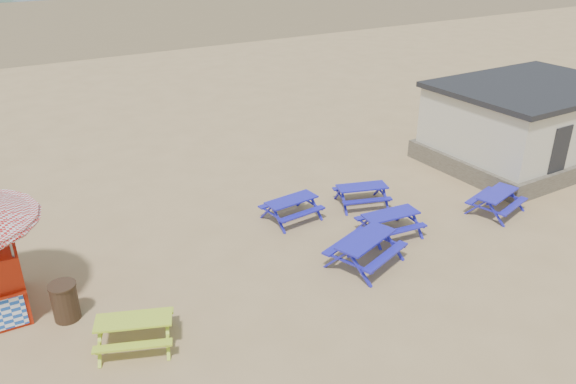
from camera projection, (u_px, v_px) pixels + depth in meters
ground at (324, 236)px, 17.29m from camera, size 400.00×400.00×0.00m
wet_sand at (29, 17)px, 59.71m from camera, size 400.00×400.00×0.00m
picnic_table_blue_a at (291, 209)px, 18.16m from camera, size 1.82×1.51×0.72m
picnic_table_blue_b at (362, 195)px, 19.10m from camera, size 2.04×1.83×0.71m
picnic_table_blue_d at (365, 251)px, 15.71m from camera, size 2.38×2.14×0.83m
picnic_table_blue_e at (390, 224)px, 17.25m from camera, size 1.90×1.60×0.73m
picnic_table_blue_f at (496, 203)px, 18.59m from camera, size 2.03×1.79×0.73m
picnic_table_yellow at (135, 332)px, 12.66m from camera, size 2.08×1.90×0.71m
litter_bin at (65, 301)px, 13.46m from camera, size 0.67×0.67×0.98m
amenity_block at (527, 123)px, 22.34m from camera, size 7.40×5.40×3.15m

